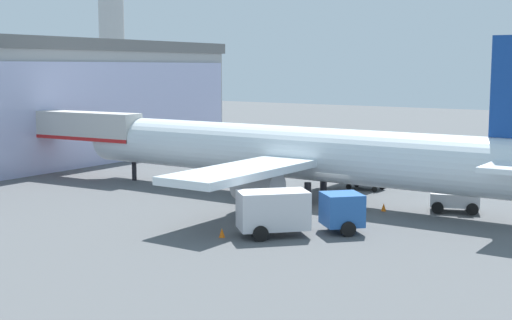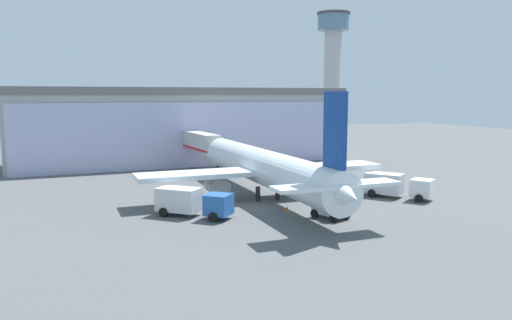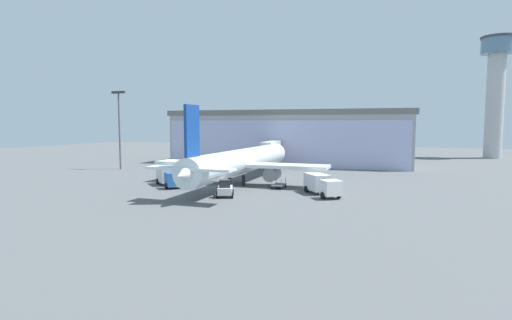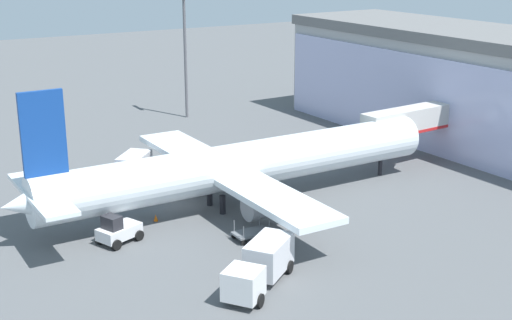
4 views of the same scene
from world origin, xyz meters
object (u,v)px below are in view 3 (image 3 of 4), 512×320
object	(u,v)px
fuel_truck	(321,184)
safety_cone_wingtip	(164,180)
airplane	(242,162)
catering_truck	(168,176)
jet_bridge	(273,148)
control_tower	(496,85)
pushback_tug	(225,189)
baggage_cart	(279,185)
safety_cone_nose	(220,189)
apron_light_mast	(119,122)

from	to	relation	value
fuel_truck	safety_cone_wingtip	bearing A→B (deg)	-132.56
airplane	catering_truck	xyz separation A→B (m)	(-9.40, -6.37, -2.01)
jet_bridge	control_tower	bearing A→B (deg)	-51.20
control_tower	pushback_tug	distance (m)	92.87
fuel_truck	pushback_tug	distance (m)	12.73
baggage_cart	jet_bridge	bearing A→B (deg)	-160.64
fuel_truck	safety_cone_wingtip	world-z (taller)	fuel_truck
catering_truck	safety_cone_nose	world-z (taller)	catering_truck
fuel_truck	baggage_cart	world-z (taller)	fuel_truck
pushback_tug	safety_cone_nose	xyz separation A→B (m)	(-2.63, 4.10, -0.70)
jet_bridge	pushback_tug	distance (m)	33.36
airplane	safety_cone_wingtip	distance (m)	13.20
jet_bridge	airplane	size ratio (longest dim) A/B	0.32
airplane	fuel_truck	bearing A→B (deg)	-114.13
apron_light_mast	airplane	xyz separation A→B (m)	(31.42, -9.69, -6.29)
apron_light_mast	pushback_tug	xyz separation A→B (m)	(33.97, -21.41, -8.79)
catering_truck	safety_cone_wingtip	bearing A→B (deg)	175.86
jet_bridge	fuel_truck	bearing A→B (deg)	-155.04
jet_bridge	apron_light_mast	xyz separation A→B (m)	(-29.69, -11.49, 5.32)
jet_bridge	catering_truck	xyz separation A→B (m)	(-7.66, -27.55, -2.98)
pushback_tug	safety_cone_nose	distance (m)	4.93
pushback_tug	safety_cone_wingtip	distance (m)	17.19
apron_light_mast	catering_truck	size ratio (longest dim) A/B	2.35
jet_bridge	safety_cone_wingtip	distance (m)	26.96
pushback_tug	safety_cone_wingtip	xyz separation A→B (m)	(-14.93, 8.49, -0.70)
jet_bridge	pushback_tug	size ratio (longest dim) A/B	3.52
airplane	baggage_cart	bearing A→B (deg)	-112.13
catering_truck	apron_light_mast	bearing A→B (deg)	-173.82
airplane	pushback_tug	distance (m)	12.26
jet_bridge	safety_cone_nose	size ratio (longest dim) A/B	23.31
control_tower	safety_cone_wingtip	distance (m)	94.45
control_tower	baggage_cart	size ratio (longest dim) A/B	11.68
pushback_tug	safety_cone_wingtip	world-z (taller)	pushback_tug
control_tower	catering_truck	world-z (taller)	control_tower
apron_light_mast	catering_truck	distance (m)	28.49
apron_light_mast	jet_bridge	bearing A→B (deg)	21.16
safety_cone_wingtip	safety_cone_nose	bearing A→B (deg)	-19.61
safety_cone_nose	control_tower	bearing A→B (deg)	58.10
baggage_cart	pushback_tug	bearing A→B (deg)	-27.03
catering_truck	jet_bridge	bearing A→B (deg)	116.73
pushback_tug	jet_bridge	bearing A→B (deg)	-14.49
safety_cone_nose	baggage_cart	bearing A→B (deg)	34.71
jet_bridge	control_tower	xyz separation A→B (m)	(48.52, 46.50, 15.61)
jet_bridge	catering_truck	world-z (taller)	jet_bridge
pushback_tug	control_tower	bearing A→B (deg)	-51.04
control_tower	safety_cone_nose	world-z (taller)	control_tower
catering_truck	safety_cone_wingtip	xyz separation A→B (m)	(-2.98, 3.13, -1.19)
catering_truck	fuel_truck	xyz separation A→B (m)	(23.28, 0.43, 0.00)
fuel_truck	baggage_cart	xyz separation A→B (m)	(-6.87, 3.23, -0.97)
control_tower	fuel_truck	bearing A→B (deg)	-114.08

